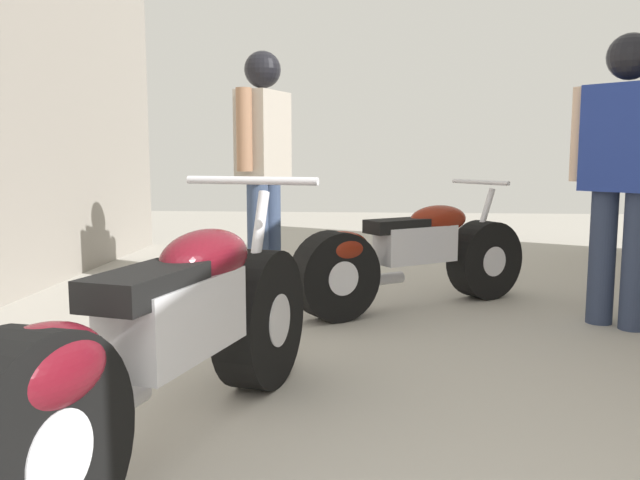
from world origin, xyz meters
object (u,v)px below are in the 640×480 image
motorcycle_black_naked (411,257)px  motorcycle_maroon_cruiser (170,344)px  mechanic_in_blue (625,154)px  mechanic_with_helmet (263,148)px

motorcycle_black_naked → motorcycle_maroon_cruiser: bearing=-112.5°
motorcycle_black_naked → mechanic_in_blue: (1.21, -0.36, 0.68)m
mechanic_in_blue → mechanic_with_helmet: mechanic_with_helmet is taller
motorcycle_black_naked → mechanic_with_helmet: size_ratio=0.89×
motorcycle_maroon_cruiser → mechanic_with_helmet: bearing=93.1°
motorcycle_maroon_cruiser → mechanic_with_helmet: (-0.16, 2.94, 0.68)m
motorcycle_maroon_cruiser → mechanic_with_helmet: 3.02m
mechanic_in_blue → motorcycle_black_naked: bearing=163.4°
motorcycle_maroon_cruiser → mechanic_in_blue: 2.93m
motorcycle_black_naked → mechanic_in_blue: size_ratio=0.93×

